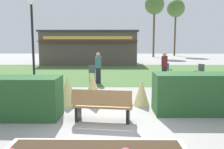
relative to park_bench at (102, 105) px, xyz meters
name	(u,v)px	position (x,y,z in m)	size (l,w,h in m)	color
ground_plane	(117,122)	(0.41, 0.01, -0.48)	(80.00, 80.00, 0.00)	#999691
lawn_patch	(115,72)	(0.41, 11.35, -0.48)	(36.00, 12.00, 0.01)	#446B33
park_bench	(102,105)	(0.00, 0.00, 0.00)	(1.75, 0.74, 0.95)	#9E7547
hedge_left	(18,97)	(-2.53, 0.37, 0.14)	(2.49, 1.10, 1.24)	#28562B
hedge_right	(198,93)	(3.01, 0.91, 0.16)	(2.79, 1.10, 1.28)	#28562B
ornamental_grass_behind_left	(141,93)	(1.31, 1.83, -0.02)	(0.60, 0.60, 0.92)	#D1BC7F
ornamental_grass_behind_right	(93,88)	(-0.44, 1.92, 0.12)	(0.67, 0.67, 1.19)	#D1BC7F
ornamental_grass_behind_center	(68,91)	(-1.33, 1.81, 0.04)	(0.77, 0.77, 1.04)	#D1BC7F
lamppost_mid	(32,31)	(-3.99, 6.31, 2.35)	(0.36, 0.36, 4.54)	black
food_kiosk	(90,47)	(-2.19, 18.91, 1.21)	(9.62, 5.27, 3.37)	#594C47
cafe_chair_west	(200,70)	(5.69, 8.52, 0.05)	(0.61, 0.61, 0.89)	#4C5156
cafe_chair_east	(167,69)	(3.77, 9.21, 0.05)	(0.62, 0.62, 0.89)	#4C5156
cafe_chair_center	(93,71)	(-0.94, 7.72, 0.05)	(0.60, 0.60, 0.89)	#4C5156
person_strolling	(98,68)	(-0.55, 6.53, 0.38)	(0.34, 0.34, 1.69)	#23232D
person_standing	(164,67)	(3.19, 7.19, 0.38)	(0.34, 0.34, 1.69)	#23232D
parked_car_west_slot	(71,54)	(-5.35, 25.67, 0.16)	(4.28, 2.21, 1.20)	maroon
parked_car_center_slot	(112,54)	(0.03, 25.67, 0.16)	(4.33, 2.32, 1.20)	#2D6638
tree_left_bg	(176,9)	(10.07, 33.43, 6.94)	(2.80, 2.80, 8.92)	brown
tree_right_bg	(154,5)	(6.13, 30.01, 7.00)	(2.80, 2.80, 8.98)	brown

